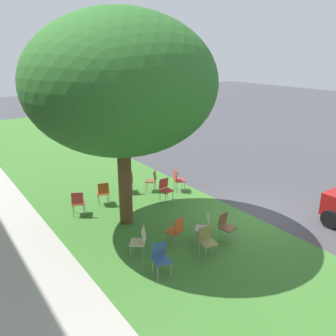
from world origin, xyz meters
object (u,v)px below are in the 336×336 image
Objects in this scene: chair_9 at (226,225)px; chair_10 at (207,239)px; chair_5 at (205,226)px; chair_6 at (176,229)px; chair_3 at (165,188)px; street_tree at (121,84)px; chair_2 at (140,240)px; chair_4 at (152,179)px; chair_8 at (160,256)px; chair_1 at (178,179)px; chair_11 at (78,201)px; chair_7 at (103,192)px; chair_0 at (127,180)px.

chair_9 is 1.00× the size of chair_10.
chair_5 is 0.87m from chair_6.
chair_3 and chair_9 have the same top height.
chair_10 is (-3.09, -0.82, -4.01)m from street_tree.
chair_2 and chair_4 have the same top height.
chair_3 is 3.22m from chair_6.
chair_2 and chair_6 have the same top height.
chair_8 is (-4.79, 2.91, 0.00)m from chair_4.
chair_1 is 1.00× the size of chair_11.
chair_8 and chair_9 have the same top height.
chair_9 is at bearing -157.79° from chair_7.
chair_11 is at bearing 23.03° from chair_10.
chair_10 is at bearing -159.53° from chair_6.
chair_3 is 2.33m from chair_7.
chair_0 is 1.74m from chair_3.
chair_5 is 0.74m from chair_10.
chair_0 is at bearing -20.85° from chair_8.
chair_5 is at bearing -36.75° from chair_10.
chair_6 is 1.00× the size of chair_9.
chair_1 and chair_11 have the same top height.
chair_6 is at bearing 64.86° from chair_9.
chair_1 is 5.65m from chair_8.
chair_0 is 1.38m from chair_7.
chair_7 is at bearing 16.61° from chair_5.
chair_11 is (3.92, 2.36, 0.00)m from chair_5.
chair_0 and chair_10 have the same top height.
chair_3 is 1.11m from chair_4.
chair_0 is 1.00× the size of chair_4.
chair_2 is at bearing 142.52° from chair_4.
chair_0 and chair_5 have the same top height.
chair_7 is 4.89m from chair_10.
chair_10 is (-4.82, -0.82, 0.00)m from chair_7.
chair_9 is at bearing -145.06° from chair_11.
chair_6 is at bearing 66.02° from chair_5.
chair_11 is at bearing 108.22° from chair_0.
chair_11 is (-0.79, 2.39, 0.00)m from chair_0.
street_tree is 4.56m from chair_3.
chair_1 is at bearing -38.13° from chair_6.
chair_4 is at bearing 56.10° from chair_1.
street_tree is at bearing 111.01° from chair_1.
chair_1 is at bearing -41.90° from chair_8.
chair_4 is 1.00× the size of chair_11.
chair_6 is 1.47m from chair_8.
chair_1 and chair_4 have the same top height.
chair_6 is at bearing 155.97° from chair_4.
chair_7 is at bearing 6.85° from chair_6.
chair_8 is 1.53m from chair_10.
chair_1 is at bearing -49.62° from chair_2.
street_tree reaches higher than chair_11.
street_tree reaches higher than chair_6.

